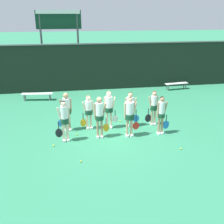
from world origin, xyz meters
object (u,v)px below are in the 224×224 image
object	(u,v)px
scoreboard	(59,29)
tennis_ball_1	(81,161)
player_8	(154,105)
player_5	(88,110)
tennis_ball_3	(54,146)
bench_far	(176,84)
tennis_ball_0	(181,149)
player_4	(66,109)
player_2	(130,113)
player_6	(109,106)
player_0	(64,118)
tennis_ball_4	(77,135)
bench_courtside	(37,94)
player_1	(100,114)
player_3	(161,112)
tennis_ball_2	(120,121)
player_7	(130,107)

from	to	relation	value
scoreboard	tennis_ball_1	distance (m)	11.65
tennis_ball_1	player_8	bearing A→B (deg)	38.09
player_5	tennis_ball_3	distance (m)	2.34
bench_far	tennis_ball_0	xyz separation A→B (m)	(-3.22, -8.21, -0.35)
player_4	player_8	xyz separation A→B (m)	(4.04, -0.01, -0.09)
player_2	tennis_ball_3	distance (m)	3.39
scoreboard	player_6	bearing A→B (deg)	-75.24
player_2	tennis_ball_0	world-z (taller)	player_2
player_6	tennis_ball_1	xyz separation A→B (m)	(-1.49, -2.78, -1.04)
player_0	player_8	bearing A→B (deg)	5.75
player_8	tennis_ball_4	world-z (taller)	player_8
bench_courtside	player_1	size ratio (longest dim) A/B	1.05
player_2	player_3	bearing A→B (deg)	-5.76
player_2	player_4	xyz separation A→B (m)	(-2.63, 1.06, 0.00)
bench_courtside	tennis_ball_4	distance (m)	5.81
player_0	tennis_ball_4	size ratio (longest dim) A/B	27.41
player_3	tennis_ball_4	distance (m)	3.82
bench_far	player_0	world-z (taller)	player_0
bench_courtside	bench_far	world-z (taller)	bench_far
player_0	player_4	xyz separation A→B (m)	(0.10, 1.06, 0.02)
bench_far	player_3	world-z (taller)	player_3
tennis_ball_0	tennis_ball_2	world-z (taller)	tennis_ball_2
player_8	tennis_ball_0	bearing A→B (deg)	-85.89
player_0	player_3	size ratio (longest dim) A/B	1.03
player_5	tennis_ball_3	size ratio (longest dim) A/B	22.65
player_4	tennis_ball_0	size ratio (longest dim) A/B	26.48
bench_courtside	tennis_ball_2	xyz separation A→B (m)	(4.34, -4.18, -0.34)
player_4	player_3	bearing A→B (deg)	-24.47
tennis_ball_1	player_1	bearing A→B (deg)	63.46
tennis_ball_4	bench_courtside	bearing A→B (deg)	111.71
tennis_ball_4	player_5	bearing A→B (deg)	45.90
scoreboard	player_1	bearing A→B (deg)	-80.00
player_3	tennis_ball_1	bearing A→B (deg)	-162.69
tennis_ball_3	player_0	bearing A→B (deg)	39.43
player_6	tennis_ball_0	xyz separation A→B (m)	(2.46, -2.51, -1.04)
player_3	player_2	bearing A→B (deg)	171.49
player_5	tennis_ball_4	size ratio (longest dim) A/B	24.72
player_8	tennis_ball_1	world-z (taller)	player_8
tennis_ball_4	tennis_ball_0	bearing A→B (deg)	-26.39
player_7	tennis_ball_1	size ratio (longest dim) A/B	25.91
scoreboard	player_2	xyz separation A→B (m)	(2.87, -9.15, -2.96)
bench_courtside	tennis_ball_3	xyz separation A→B (m)	(1.18, -6.26, -0.34)
player_0	player_7	bearing A→B (deg)	10.45
bench_courtside	player_6	size ratio (longest dim) A/B	1.07
bench_far	tennis_ball_0	size ratio (longest dim) A/B	24.97
player_2	tennis_ball_0	bearing A→B (deg)	-47.20
scoreboard	tennis_ball_3	distance (m)	10.35
bench_courtside	player_5	bearing A→B (deg)	-53.08
scoreboard	tennis_ball_1	world-z (taller)	scoreboard
scoreboard	player_4	world-z (taller)	scoreboard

